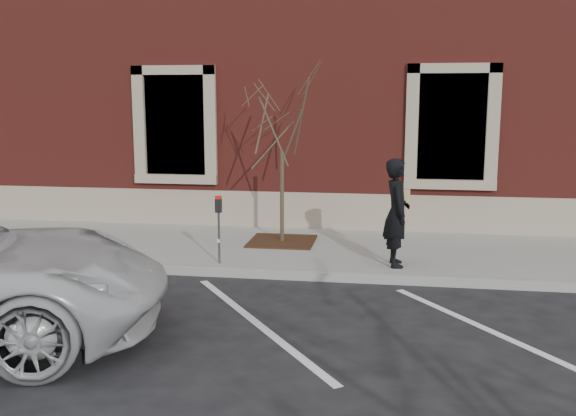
# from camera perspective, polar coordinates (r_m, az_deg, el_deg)

# --- Properties ---
(ground) EXTENTS (120.00, 120.00, 0.00)m
(ground) POSITION_cam_1_polar(r_m,az_deg,el_deg) (10.87, -0.49, -6.26)
(ground) COLOR #28282B
(ground) RESTS_ON ground
(sidewalk_near) EXTENTS (40.00, 3.50, 0.15)m
(sidewalk_near) POSITION_cam_1_polar(r_m,az_deg,el_deg) (12.53, 0.82, -3.74)
(sidewalk_near) COLOR #98968F
(sidewalk_near) RESTS_ON ground
(curb_near) EXTENTS (40.00, 0.12, 0.15)m
(curb_near) POSITION_cam_1_polar(r_m,az_deg,el_deg) (10.80, -0.54, -5.95)
(curb_near) COLOR #9E9E99
(curb_near) RESTS_ON ground
(parking_stripes) EXTENTS (28.00, 4.40, 0.01)m
(parking_stripes) POSITION_cam_1_polar(r_m,az_deg,el_deg) (8.81, -2.87, -10.14)
(parking_stripes) COLOR silver
(parking_stripes) RESTS_ON ground
(building_civic) EXTENTS (40.00, 8.62, 8.00)m
(building_civic) POSITION_cam_1_polar(r_m,az_deg,el_deg) (18.16, 3.59, 12.89)
(building_civic) COLOR maroon
(building_civic) RESTS_ON ground
(man) EXTENTS (0.53, 0.73, 1.85)m
(man) POSITION_cam_1_polar(r_m,az_deg,el_deg) (11.05, 9.64, -0.41)
(man) COLOR black
(man) RESTS_ON sidewalk_near
(parking_meter) EXTENTS (0.11, 0.08, 1.19)m
(parking_meter) POSITION_cam_1_polar(r_m,az_deg,el_deg) (11.12, -6.18, -0.77)
(parking_meter) COLOR #595B60
(parking_meter) RESTS_ON sidewalk_near
(tree_grate) EXTENTS (1.29, 1.29, 0.03)m
(tree_grate) POSITION_cam_1_polar(r_m,az_deg,el_deg) (12.86, -0.53, -2.97)
(tree_grate) COLOR #402A14
(tree_grate) RESTS_ON sidewalk_near
(sapling) EXTENTS (1.98, 1.98, 3.29)m
(sapling) POSITION_cam_1_polar(r_m,az_deg,el_deg) (12.55, -0.55, 7.27)
(sapling) COLOR #4B3D2D
(sapling) RESTS_ON sidewalk_near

